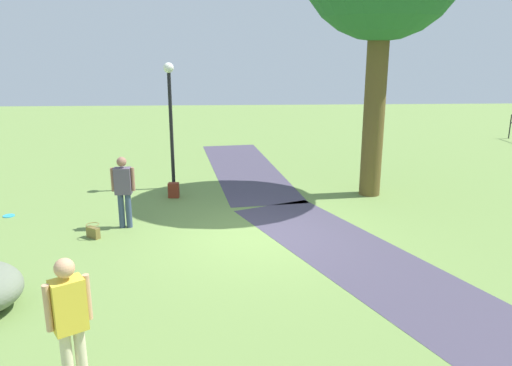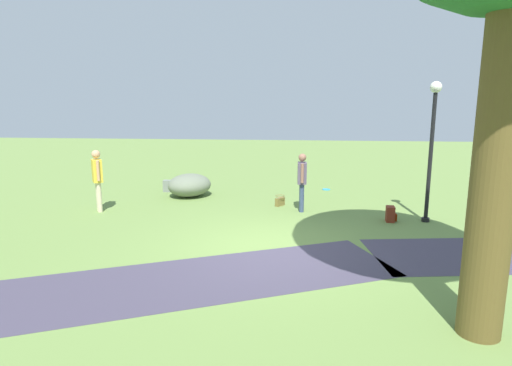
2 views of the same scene
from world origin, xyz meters
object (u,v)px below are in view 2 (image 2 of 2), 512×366
Objects in this scene: lamp_post at (432,137)px; backpack_by_boulder at (168,186)px; spare_backpack_on_lawn at (391,214)px; handbag_on_grass at (280,201)px; lawn_boulder at (190,185)px; frisbee_on_grass at (326,189)px; woman_with_handbag at (302,178)px; man_near_boulder at (97,176)px.

backpack_by_boulder is (7.65, -2.88, -1.98)m from lamp_post.
handbag_on_grass is at bearing -25.83° from spare_backpack_on_lawn.
lawn_boulder reaches higher than backpack_by_boulder.
handbag_on_grass is at bearing 57.80° from frisbee_on_grass.
backpack_by_boulder and spare_backpack_on_lawn have the same top height.
man_near_boulder reaches higher than woman_with_handbag.
lamp_post is 7.35m from lawn_boulder.
lawn_boulder reaches higher than spare_backpack_on_lawn.
frisbee_on_grass is at bearing -122.20° from handbag_on_grass.
man_near_boulder is 7.93m from spare_backpack_on_lawn.
spare_backpack_on_lawn is at bearing 109.83° from frisbee_on_grass.
backpack_by_boulder is 1.00× the size of spare_backpack_on_lawn.
woman_with_handbag is at bearing 73.26° from frisbee_on_grass.
spare_backpack_on_lawn is (-7.89, 0.29, -0.81)m from man_near_boulder.
lawn_boulder is 2.99m from man_near_boulder.
woman_with_handbag reaches higher than backpack_by_boulder.
handbag_on_grass is 0.95× the size of backpack_by_boulder.
handbag_on_grass is (-2.96, 0.98, -0.23)m from lawn_boulder.
lamp_post is 2.16× the size of woman_with_handbag.
lamp_post reaches higher than handbag_on_grass.
frisbee_on_grass is at bearing -70.17° from spare_backpack_on_lawn.
man_near_boulder is at bearing 12.51° from handbag_on_grass.
lawn_boulder is 3.94m from woman_with_handbag.
woman_with_handbag is at bearing -20.14° from spare_backpack_on_lawn.
spare_backpack_on_lawn is at bearing 6.31° from lamp_post.
man_near_boulder is 4.53× the size of handbag_on_grass.
handbag_on_grass is 4.18m from backpack_by_boulder.
handbag_on_grass is at bearing -42.37° from woman_with_handbag.
handbag_on_grass is 3.21m from spare_backpack_on_lawn.
woman_with_handbag is at bearing -174.48° from man_near_boulder.
backpack_by_boulder is at bearing -33.47° from lawn_boulder.
man_near_boulder is at bearing 67.10° from backpack_by_boulder.
lawn_boulder is at bearing 17.65° from frisbee_on_grass.
woman_with_handbag is at bearing 156.58° from lawn_boulder.
lawn_boulder is at bearing -23.42° from woman_with_handbag.
spare_backpack_on_lawn is (0.90, 0.10, -1.98)m from lamp_post.
backpack_by_boulder is at bearing 8.69° from frisbee_on_grass.
man_near_boulder reaches higher than handbag_on_grass.
lawn_boulder is 1.18× the size of woman_with_handbag.
handbag_on_grass is 2.85m from frisbee_on_grass.
backpack_by_boulder reaches higher than frisbee_on_grass.
frisbee_on_grass is (1.37, -3.80, -0.18)m from spare_backpack_on_lawn.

